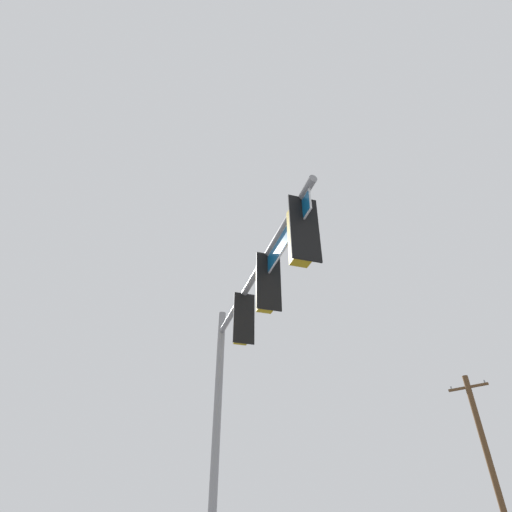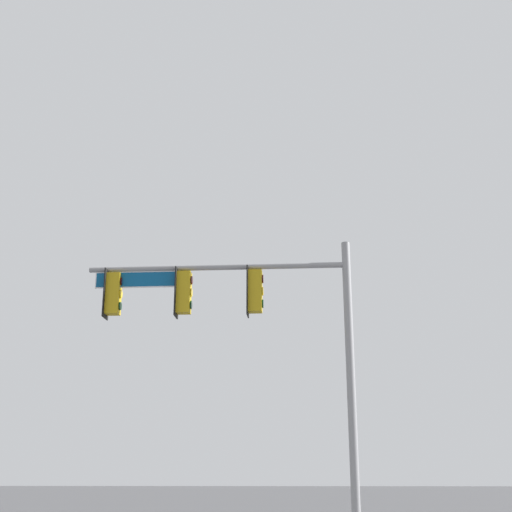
% 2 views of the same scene
% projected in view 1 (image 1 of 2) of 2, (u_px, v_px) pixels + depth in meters
% --- Properties ---
extents(signal_pole_near, '(6.88, 0.70, 7.18)m').
position_uv_depth(signal_pole_near, '(246.00, 341.00, 9.07)').
color(signal_pole_near, gray).
rests_on(signal_pole_near, ground_plane).
extents(utility_pole, '(1.80, 1.17, 8.30)m').
position_uv_depth(utility_pole, '(489.00, 458.00, 19.31)').
color(utility_pole, brown).
rests_on(utility_pole, ground_plane).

